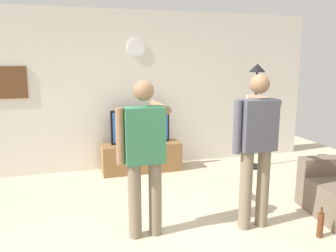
{
  "coord_description": "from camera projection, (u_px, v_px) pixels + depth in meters",
  "views": [
    {
      "loc": [
        -1.25,
        -2.92,
        1.9
      ],
      "look_at": [
        -0.02,
        1.2,
        1.05
      ],
      "focal_mm": 36.58,
      "sensor_mm": 36.0,
      "label": 1
    }
  ],
  "objects": [
    {
      "name": "wall_clock",
      "position": [
        136.0,
        47.0,
        5.75
      ],
      "size": [
        0.3,
        0.03,
        0.3
      ],
      "primitive_type": "cylinder",
      "rotation": [
        1.57,
        0.0,
        0.0
      ],
      "color": "white"
    },
    {
      "name": "person_standing_nearer_couch",
      "position": [
        256.0,
        143.0,
        3.76
      ],
      "size": [
        0.58,
        0.78,
        1.74
      ],
      "color": "#7A6B56",
      "rests_on": "ground_plane"
    },
    {
      "name": "floor_lamp",
      "position": [
        256.0,
        94.0,
        5.84
      ],
      "size": [
        0.32,
        0.32,
        1.82
      ],
      "color": "black",
      "rests_on": "ground_plane"
    },
    {
      "name": "tv_stand",
      "position": [
        142.0,
        157.0,
        5.84
      ],
      "size": [
        1.34,
        0.44,
        0.49
      ],
      "color": "olive",
      "rests_on": "ground_plane"
    },
    {
      "name": "television",
      "position": [
        140.0,
        126.0,
        5.78
      ],
      "size": [
        1.0,
        0.07,
        0.57
      ],
      "color": "black",
      "rests_on": "tv_stand"
    },
    {
      "name": "back_wall",
      "position": [
        141.0,
        91.0,
        5.97
      ],
      "size": [
        6.4,
        0.1,
        2.7
      ],
      "primitive_type": "cube",
      "color": "silver",
      "rests_on": "ground_plane"
    },
    {
      "name": "beverage_bottle",
      "position": [
        320.0,
        225.0,
        3.68
      ],
      "size": [
        0.07,
        0.07,
        0.34
      ],
      "color": "#592D19",
      "rests_on": "ground_plane"
    },
    {
      "name": "framed_picture",
      "position": [
        6.0,
        83.0,
        5.29
      ],
      "size": [
        0.61,
        0.04,
        0.5
      ],
      "primitive_type": "cube",
      "color": "brown"
    },
    {
      "name": "ground_plane",
      "position": [
        204.0,
        249.0,
        3.46
      ],
      "size": [
        8.4,
        8.4,
        0.0
      ],
      "primitive_type": "plane",
      "color": "beige"
    },
    {
      "name": "person_standing_nearer_lamp",
      "position": [
        144.0,
        151.0,
        3.57
      ],
      "size": [
        0.59,
        0.78,
        1.69
      ],
      "color": "#7A6B56",
      "rests_on": "ground_plane"
    }
  ]
}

